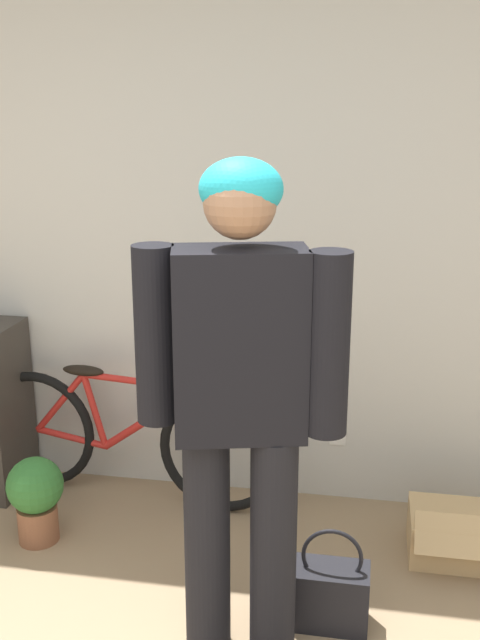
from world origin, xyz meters
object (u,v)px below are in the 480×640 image
object	(u,v)px
person	(240,385)
handbag	(331,593)
bicycle	(126,436)
cardboard_box	(466,535)
potted_plant	(36,495)

from	to	relation	value
person	handbag	size ratio (longest dim) A/B	4.34
bicycle	handbag	bearing A→B (deg)	-31.12
cardboard_box	bicycle	bearing A→B (deg)	171.83
potted_plant	cardboard_box	bearing A→B (deg)	6.44
cardboard_box	handbag	bearing A→B (deg)	-135.26
bicycle	potted_plant	xyz separation A→B (m)	(-0.28, -0.45, -0.11)
bicycle	person	bearing A→B (deg)	-47.04
person	cardboard_box	bearing A→B (deg)	26.27
handbag	cardboard_box	bearing A→B (deg)	44.74
bicycle	cardboard_box	xyz separation A→B (m)	(1.64, -0.24, -0.23)
handbag	potted_plant	bearing A→B (deg)	165.87
handbag	potted_plant	size ratio (longest dim) A/B	1.01
bicycle	cardboard_box	bearing A→B (deg)	-2.86
person	potted_plant	size ratio (longest dim) A/B	4.37
handbag	cardboard_box	xyz separation A→B (m)	(0.56, 0.56, -0.03)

